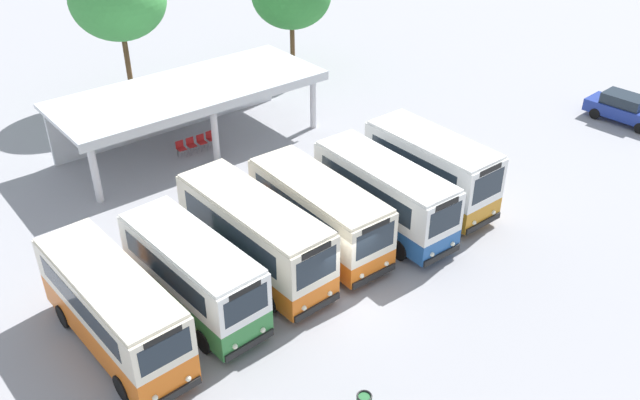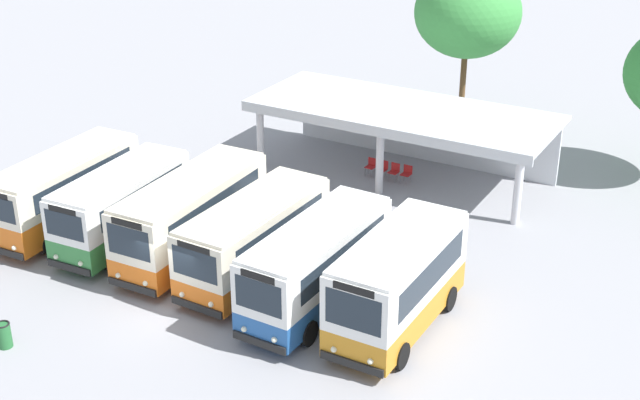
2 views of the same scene
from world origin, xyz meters
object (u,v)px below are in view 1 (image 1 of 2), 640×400
at_px(city_bus_fourth_amber, 319,211).
at_px(city_bus_far_end_green, 431,168).
at_px(city_bus_fifth_blue, 384,193).
at_px(waiting_chair_end_by_column, 181,147).
at_px(waiting_chair_fourth_seat, 211,137).
at_px(city_bus_second_in_row, 193,272).
at_px(city_bus_middle_cream, 254,233).
at_px(city_bus_nearest_orange, 113,307).
at_px(parked_car_flank, 625,108).
at_px(waiting_chair_second_from_end, 191,144).
at_px(waiting_chair_middle_seat, 201,141).

height_order(city_bus_fourth_amber, city_bus_far_end_green, city_bus_far_end_green).
relative_size(city_bus_fourth_amber, city_bus_fifth_blue, 0.99).
xyz_separation_m(waiting_chair_end_by_column, waiting_chair_fourth_seat, (1.85, 0.03, 0.00)).
distance_m(city_bus_second_in_row, city_bus_far_end_green, 12.26).
relative_size(city_bus_middle_cream, waiting_chair_fourth_seat, 8.99).
distance_m(city_bus_fourth_amber, city_bus_fifth_blue, 3.14).
relative_size(city_bus_second_in_row, waiting_chair_fourth_seat, 7.88).
distance_m(city_bus_nearest_orange, city_bus_second_in_row, 3.06).
relative_size(city_bus_far_end_green, parked_car_flank, 1.47).
relative_size(city_bus_second_in_row, city_bus_fourth_amber, 0.94).
xyz_separation_m(city_bus_middle_cream, parked_car_flank, (24.68, -1.73, -0.98)).
height_order(city_bus_fourth_amber, waiting_chair_second_from_end, city_bus_fourth_amber).
bearing_deg(city_bus_second_in_row, waiting_chair_second_from_end, 61.21).
bearing_deg(city_bus_far_end_green, city_bus_nearest_orange, 179.13).
relative_size(waiting_chair_end_by_column, waiting_chair_second_from_end, 1.00).
bearing_deg(waiting_chair_fourth_seat, waiting_chair_end_by_column, -179.15).
xyz_separation_m(city_bus_fourth_amber, city_bus_far_end_green, (6.13, -0.57, 0.16)).
height_order(city_bus_far_end_green, parked_car_flank, city_bus_far_end_green).
bearing_deg(city_bus_fifth_blue, city_bus_far_end_green, 2.38).
bearing_deg(city_bus_middle_cream, waiting_chair_middle_seat, 70.73).
height_order(city_bus_middle_cream, city_bus_fourth_amber, city_bus_middle_cream).
bearing_deg(waiting_chair_end_by_column, city_bus_second_in_row, -116.31).
bearing_deg(city_bus_middle_cream, city_bus_fifth_blue, -8.51).
bearing_deg(city_bus_nearest_orange, waiting_chair_middle_seat, 48.65).
bearing_deg(waiting_chair_end_by_column, city_bus_fourth_amber, -86.95).
bearing_deg(waiting_chair_end_by_column, city_bus_far_end_green, -59.64).
height_order(parked_car_flank, waiting_chair_fourth_seat, parked_car_flank).
bearing_deg(city_bus_nearest_orange, waiting_chair_fourth_seat, 47.08).
bearing_deg(city_bus_fourth_amber, city_bus_fifth_blue, -12.81).
relative_size(city_bus_far_end_green, waiting_chair_fourth_seat, 7.68).
bearing_deg(waiting_chair_end_by_column, waiting_chair_middle_seat, -1.51).
relative_size(city_bus_far_end_green, waiting_chair_middle_seat, 7.68).
bearing_deg(parked_car_flank, city_bus_fourth_amber, 176.00).
xyz_separation_m(city_bus_second_in_row, city_bus_middle_cream, (3.06, 0.56, 0.08)).
distance_m(city_bus_nearest_orange, waiting_chair_end_by_column, 14.20).
distance_m(city_bus_fifth_blue, waiting_chair_end_by_column, 12.20).
relative_size(city_bus_nearest_orange, city_bus_second_in_row, 1.10).
height_order(parked_car_flank, waiting_chair_second_from_end, parked_car_flank).
bearing_deg(waiting_chair_second_from_end, city_bus_far_end_green, -61.97).
distance_m(city_bus_nearest_orange, city_bus_far_end_green, 15.32).
distance_m(city_bus_far_end_green, waiting_chair_end_by_column, 13.34).
bearing_deg(waiting_chair_middle_seat, waiting_chair_fourth_seat, 5.57).
bearing_deg(waiting_chair_end_by_column, city_bus_nearest_orange, -127.51).
bearing_deg(city_bus_far_end_green, city_bus_fifth_blue, -177.62).
bearing_deg(city_bus_middle_cream, city_bus_far_end_green, -4.91).
bearing_deg(city_bus_middle_cream, city_bus_nearest_orange, -174.80).
distance_m(city_bus_far_end_green, waiting_chair_middle_seat, 12.74).
height_order(city_bus_nearest_orange, parked_car_flank, city_bus_nearest_orange).
bearing_deg(parked_car_flank, waiting_chair_fourth_seat, 148.60).
distance_m(parked_car_flank, waiting_chair_second_from_end, 24.88).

